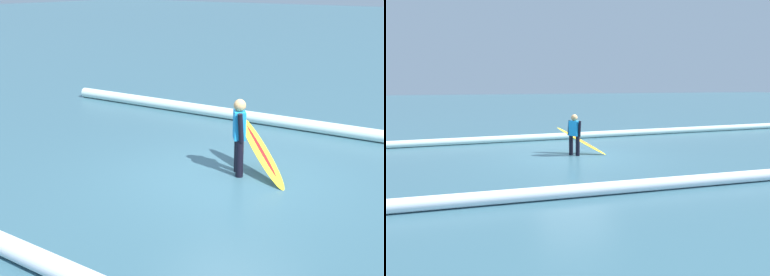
{
  "view_description": "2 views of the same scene",
  "coord_description": "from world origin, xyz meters",
  "views": [
    {
      "loc": [
        -5.15,
        8.08,
        3.45
      ],
      "look_at": [
        0.05,
        1.12,
        0.97
      ],
      "focal_mm": 52.67,
      "sensor_mm": 36.0,
      "label": 1
    },
    {
      "loc": [
        3.23,
        11.67,
        2.47
      ],
      "look_at": [
        0.21,
        1.07,
        0.79
      ],
      "focal_mm": 34.55,
      "sensor_mm": 36.0,
      "label": 2
    }
  ],
  "objects": [
    {
      "name": "surfboard",
      "position": [
        -0.33,
        -0.43,
        0.44
      ],
      "size": [
        1.66,
        1.24,
        0.92
      ],
      "color": "yellow",
      "rests_on": "ground_plane"
    },
    {
      "name": "wave_crest_midground",
      "position": [
        -0.04,
        4.26,
        0.14
      ],
      "size": [
        24.78,
        0.33,
        0.29
      ],
      "primitive_type": "cylinder",
      "rotation": [
        0.0,
        1.57,
        0.0
      ],
      "color": "white",
      "rests_on": "ground_plane"
    },
    {
      "name": "ground_plane",
      "position": [
        0.0,
        0.0,
        0.0
      ],
      "size": [
        125.64,
        125.64,
        0.0
      ],
      "primitive_type": "plane",
      "color": "#396372"
    },
    {
      "name": "surfer",
      "position": [
        -0.02,
        -0.19,
        0.78
      ],
      "size": [
        0.37,
        0.53,
        1.39
      ],
      "rotation": [
        0.0,
        0.0,
        2.24
      ],
      "color": "black",
      "rests_on": "ground_plane"
    },
    {
      "name": "wave_crest_foreground",
      "position": [
        -2.97,
        -3.87,
        0.14
      ],
      "size": [
        20.7,
        1.46,
        0.28
      ],
      "primitive_type": "cylinder",
      "rotation": [
        0.0,
        1.57,
        0.06
      ],
      "color": "white",
      "rests_on": "ground_plane"
    }
  ]
}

